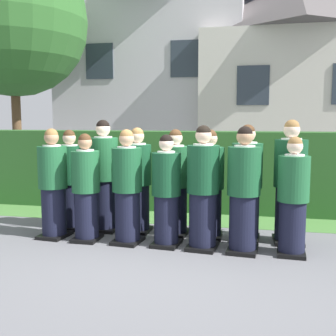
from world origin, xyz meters
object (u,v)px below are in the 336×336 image
(student_front_row_0, at_px, (53,186))
(student_front_row_4, at_px, (203,191))
(student_rear_row_2, at_px, (138,183))
(student_rear_row_3, at_px, (175,185))
(student_rear_row_1, at_px, (104,178))
(student_front_row_6, at_px, (293,199))
(student_rear_row_5, at_px, (247,186))
(student_rear_row_6, at_px, (290,185))
(student_front_row_5, at_px, (244,193))
(student_rear_row_0, at_px, (70,182))
(student_front_row_3, at_px, (166,193))
(student_front_row_2, at_px, (127,189))
(student_rear_row_4, at_px, (210,187))
(student_front_row_1, at_px, (86,190))

(student_front_row_0, xyz_separation_m, student_front_row_4, (2.22, -0.09, 0.03))
(student_rear_row_2, relative_size, student_rear_row_3, 1.01)
(student_rear_row_1, xyz_separation_m, student_rear_row_2, (0.55, 0.00, -0.06))
(student_front_row_6, bearing_deg, student_rear_row_5, 137.32)
(student_front_row_4, bearing_deg, student_front_row_0, 177.79)
(student_front_row_4, xyz_separation_m, student_rear_row_1, (-1.63, 0.61, 0.03))
(student_rear_row_1, height_order, student_rear_row_6, student_rear_row_6)
(student_front_row_0, height_order, student_rear_row_1, student_rear_row_1)
(student_front_row_5, bearing_deg, student_rear_row_0, 166.95)
(student_rear_row_5, bearing_deg, student_rear_row_6, -0.67)
(student_front_row_3, bearing_deg, student_rear_row_1, 152.45)
(student_rear_row_1, bearing_deg, student_front_row_0, -138.26)
(student_front_row_5, bearing_deg, student_front_row_0, 177.60)
(student_front_row_4, distance_m, student_front_row_6, 1.16)
(student_front_row_2, bearing_deg, student_rear_row_2, 91.20)
(student_rear_row_4, bearing_deg, student_front_row_4, -93.63)
(student_front_row_1, distance_m, student_front_row_4, 1.68)
(student_rear_row_4, height_order, student_rear_row_5, student_rear_row_5)
(student_rear_row_0, height_order, student_rear_row_2, student_rear_row_2)
(student_front_row_0, distance_m, student_rear_row_2, 1.25)
(student_rear_row_5, bearing_deg, student_front_row_3, -155.01)
(student_rear_row_2, xyz_separation_m, student_rear_row_5, (1.65, -0.09, 0.03))
(student_front_row_0, relative_size, student_front_row_6, 1.05)
(student_front_row_3, relative_size, student_rear_row_2, 0.95)
(student_front_row_0, xyz_separation_m, student_rear_row_2, (1.14, 0.53, 0.00))
(student_front_row_0, relative_size, student_front_row_3, 1.05)
(student_front_row_5, distance_m, student_rear_row_5, 0.56)
(student_rear_row_0, bearing_deg, student_front_row_6, -10.51)
(student_rear_row_0, height_order, student_rear_row_4, student_rear_row_4)
(student_front_row_3, bearing_deg, student_front_row_6, -1.61)
(student_rear_row_2, height_order, student_rear_row_4, student_rear_row_2)
(student_rear_row_1, bearing_deg, student_rear_row_5, -2.23)
(student_front_row_0, relative_size, student_rear_row_3, 1.01)
(student_front_row_2, xyz_separation_m, student_rear_row_2, (-0.01, 0.57, 0.01))
(student_front_row_5, bearing_deg, student_rear_row_3, 149.01)
(student_front_row_5, height_order, student_rear_row_4, student_front_row_5)
(student_rear_row_1, relative_size, student_rear_row_4, 1.09)
(student_front_row_4, distance_m, student_rear_row_1, 1.74)
(student_front_row_0, bearing_deg, student_front_row_3, -1.94)
(student_front_row_3, height_order, student_front_row_5, student_front_row_5)
(student_front_row_2, bearing_deg, student_rear_row_4, 24.37)
(student_front_row_1, xyz_separation_m, student_front_row_5, (2.22, -0.07, 0.06))
(student_rear_row_3, height_order, student_rear_row_6, student_rear_row_6)
(student_front_row_0, distance_m, student_rear_row_4, 2.30)
(student_front_row_0, xyz_separation_m, student_front_row_5, (2.76, -0.12, 0.02))
(student_rear_row_2, bearing_deg, student_rear_row_5, -3.03)
(student_front_row_6, xyz_separation_m, student_rear_row_1, (-2.79, 0.63, 0.10))
(student_rear_row_0, distance_m, student_rear_row_5, 2.75)
(student_rear_row_6, bearing_deg, student_rear_row_0, 178.61)
(student_front_row_4, bearing_deg, student_rear_row_6, 24.16)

